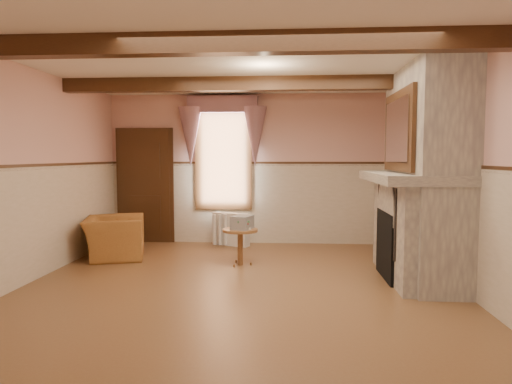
# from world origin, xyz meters

# --- Properties ---
(floor) EXTENTS (5.50, 6.00, 0.01)m
(floor) POSITION_xyz_m (0.00, 0.00, 0.00)
(floor) COLOR brown
(floor) RESTS_ON ground
(ceiling) EXTENTS (5.50, 6.00, 0.01)m
(ceiling) POSITION_xyz_m (0.00, 0.00, 2.80)
(ceiling) COLOR silver
(ceiling) RESTS_ON wall_back
(wall_back) EXTENTS (5.50, 0.02, 2.80)m
(wall_back) POSITION_xyz_m (0.00, 3.00, 1.40)
(wall_back) COLOR #DEA699
(wall_back) RESTS_ON floor
(wall_front) EXTENTS (5.50, 0.02, 2.80)m
(wall_front) POSITION_xyz_m (0.00, -3.00, 1.40)
(wall_front) COLOR #DEA699
(wall_front) RESTS_ON floor
(wall_left) EXTENTS (0.02, 6.00, 2.80)m
(wall_left) POSITION_xyz_m (-2.75, 0.00, 1.40)
(wall_left) COLOR #DEA699
(wall_left) RESTS_ON floor
(wall_right) EXTENTS (0.02, 6.00, 2.80)m
(wall_right) POSITION_xyz_m (2.75, 0.00, 1.40)
(wall_right) COLOR #DEA699
(wall_right) RESTS_ON floor
(wainscot) EXTENTS (5.50, 6.00, 1.50)m
(wainscot) POSITION_xyz_m (0.00, 0.00, 0.75)
(wainscot) COLOR beige
(wainscot) RESTS_ON floor
(chair_rail) EXTENTS (5.50, 6.00, 0.08)m
(chair_rail) POSITION_xyz_m (0.00, 0.00, 1.50)
(chair_rail) COLOR black
(chair_rail) RESTS_ON wainscot
(firebox) EXTENTS (0.20, 0.95, 0.90)m
(firebox) POSITION_xyz_m (2.00, 0.60, 0.45)
(firebox) COLOR black
(firebox) RESTS_ON floor
(armchair) EXTENTS (1.13, 1.22, 0.66)m
(armchair) POSITION_xyz_m (-2.18, 1.56, 0.33)
(armchair) COLOR #9E662D
(armchair) RESTS_ON floor
(side_table) EXTENTS (0.54, 0.54, 0.55)m
(side_table) POSITION_xyz_m (-0.10, 1.19, 0.28)
(side_table) COLOR brown
(side_table) RESTS_ON floor
(book_stack) EXTENTS (0.35, 0.39, 0.20)m
(book_stack) POSITION_xyz_m (-0.07, 1.19, 0.65)
(book_stack) COLOR #B7AD8C
(book_stack) RESTS_ON side_table
(radiator) EXTENTS (0.71, 0.45, 0.60)m
(radiator) POSITION_xyz_m (-0.43, 2.70, 0.30)
(radiator) COLOR silver
(radiator) RESTS_ON floor
(bowl) EXTENTS (0.34, 0.34, 0.08)m
(bowl) POSITION_xyz_m (2.24, 0.57, 1.46)
(bowl) COLOR brown
(bowl) RESTS_ON mantel
(mantel_clock) EXTENTS (0.14, 0.24, 0.20)m
(mantel_clock) POSITION_xyz_m (2.24, 1.26, 1.52)
(mantel_clock) COLOR black
(mantel_clock) RESTS_ON mantel
(oil_lamp) EXTENTS (0.11, 0.11, 0.28)m
(oil_lamp) POSITION_xyz_m (2.24, 1.03, 1.56)
(oil_lamp) COLOR #BA8F34
(oil_lamp) RESTS_ON mantel
(candle_red) EXTENTS (0.06, 0.06, 0.16)m
(candle_red) POSITION_xyz_m (2.24, -0.18, 1.50)
(candle_red) COLOR maroon
(candle_red) RESTS_ON mantel
(jar_yellow) EXTENTS (0.06, 0.06, 0.12)m
(jar_yellow) POSITION_xyz_m (2.24, 0.26, 1.48)
(jar_yellow) COLOR yellow
(jar_yellow) RESTS_ON mantel
(fireplace) EXTENTS (0.85, 2.00, 2.80)m
(fireplace) POSITION_xyz_m (2.42, 0.60, 1.40)
(fireplace) COLOR gray
(fireplace) RESTS_ON floor
(mantel) EXTENTS (1.05, 2.05, 0.12)m
(mantel) POSITION_xyz_m (2.24, 0.60, 1.36)
(mantel) COLOR gray
(mantel) RESTS_ON fireplace
(overmantel_mirror) EXTENTS (0.06, 1.44, 1.04)m
(overmantel_mirror) POSITION_xyz_m (2.06, 0.60, 1.97)
(overmantel_mirror) COLOR silver
(overmantel_mirror) RESTS_ON fireplace
(door) EXTENTS (1.10, 0.10, 2.10)m
(door) POSITION_xyz_m (-2.10, 2.94, 1.05)
(door) COLOR black
(door) RESTS_ON floor
(window) EXTENTS (1.06, 0.08, 2.02)m
(window) POSITION_xyz_m (-0.60, 2.97, 1.65)
(window) COLOR white
(window) RESTS_ON wall_back
(window_drapes) EXTENTS (1.30, 0.14, 1.40)m
(window_drapes) POSITION_xyz_m (-0.60, 2.88, 2.25)
(window_drapes) COLOR gray
(window_drapes) RESTS_ON wall_back
(ceiling_beam_front) EXTENTS (5.50, 0.18, 0.20)m
(ceiling_beam_front) POSITION_xyz_m (0.00, -1.20, 2.70)
(ceiling_beam_front) COLOR black
(ceiling_beam_front) RESTS_ON ceiling
(ceiling_beam_back) EXTENTS (5.50, 0.18, 0.20)m
(ceiling_beam_back) POSITION_xyz_m (0.00, 1.20, 2.70)
(ceiling_beam_back) COLOR black
(ceiling_beam_back) RESTS_ON ceiling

